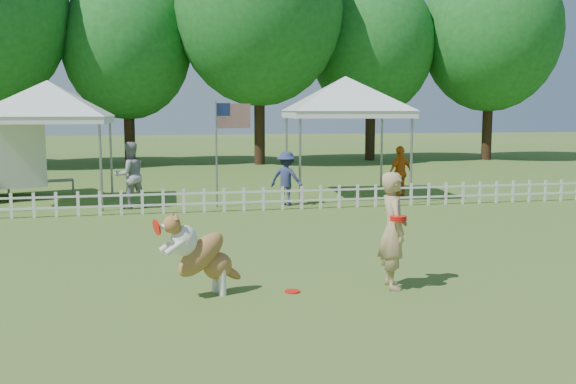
# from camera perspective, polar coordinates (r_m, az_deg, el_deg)

# --- Properties ---
(ground) EXTENTS (120.00, 120.00, 0.00)m
(ground) POSITION_cam_1_polar(r_m,az_deg,el_deg) (9.44, 0.62, -8.20)
(ground) COLOR #355C1D
(ground) RESTS_ON ground
(picket_fence) EXTENTS (22.00, 0.08, 0.60)m
(picket_fence) POSITION_cam_1_polar(r_m,az_deg,el_deg) (16.15, -4.82, -0.67)
(picket_fence) COLOR silver
(picket_fence) RESTS_ON ground
(handler) EXTENTS (0.46, 0.64, 1.66)m
(handler) POSITION_cam_1_polar(r_m,az_deg,el_deg) (9.20, 9.32, -3.38)
(handler) COLOR tan
(handler) RESTS_ON ground
(dog) EXTENTS (1.19, 0.76, 1.17)m
(dog) POSITION_cam_1_polar(r_m,az_deg,el_deg) (8.78, -7.62, -5.51)
(dog) COLOR brown
(dog) RESTS_ON ground
(frisbee_on_turf) EXTENTS (0.26, 0.26, 0.02)m
(frisbee_on_turf) POSITION_cam_1_polar(r_m,az_deg,el_deg) (9.04, 0.38, -8.83)
(frisbee_on_turf) COLOR red
(frisbee_on_turf) RESTS_ON ground
(canopy_tent_left) EXTENTS (3.22, 3.22, 3.24)m
(canopy_tent_left) POSITION_cam_1_polar(r_m,az_deg,el_deg) (18.30, -20.40, 3.98)
(canopy_tent_left) COLOR silver
(canopy_tent_left) RESTS_ON ground
(canopy_tent_right) EXTENTS (3.60, 3.60, 3.43)m
(canopy_tent_right) POSITION_cam_1_polar(r_m,az_deg,el_deg) (18.78, 5.06, 4.76)
(canopy_tent_right) COLOR silver
(canopy_tent_right) RESTS_ON ground
(flag_pole) EXTENTS (1.04, 0.44, 2.77)m
(flag_pole) POSITION_cam_1_polar(r_m,az_deg,el_deg) (16.77, -6.38, 3.33)
(flag_pole) COLOR gray
(flag_pole) RESTS_ON ground
(spectator_a) EXTENTS (1.02, 0.92, 1.72)m
(spectator_a) POSITION_cam_1_polar(r_m,az_deg,el_deg) (17.04, -13.88, 1.45)
(spectator_a) COLOR #96969B
(spectator_a) RESTS_ON ground
(spectator_b) EXTENTS (1.07, 0.97, 1.44)m
(spectator_b) POSITION_cam_1_polar(r_m,az_deg,el_deg) (17.10, -0.13, 1.21)
(spectator_b) COLOR navy
(spectator_b) RESTS_ON ground
(spectator_c) EXTENTS (0.96, 0.72, 1.52)m
(spectator_c) POSITION_cam_1_polar(r_m,az_deg,el_deg) (18.73, 9.96, 1.75)
(spectator_c) COLOR orange
(spectator_c) RESTS_ON ground
(tree_center_left) EXTENTS (6.00, 6.00, 9.80)m
(tree_center_left) POSITION_cam_1_polar(r_m,az_deg,el_deg) (31.48, -14.10, 11.36)
(tree_center_left) COLOR #18551C
(tree_center_left) RESTS_ON ground
(tree_center_right) EXTENTS (7.60, 7.60, 12.60)m
(tree_center_right) POSITION_cam_1_polar(r_m,az_deg,el_deg) (30.53, -2.59, 14.34)
(tree_center_right) COLOR #18551C
(tree_center_right) RESTS_ON ground
(tree_right) EXTENTS (6.20, 6.20, 10.40)m
(tree_right) POSITION_cam_1_polar(r_m,az_deg,el_deg) (33.36, 7.42, 11.78)
(tree_right) COLOR #18551C
(tree_right) RESTS_ON ground
(tree_far_right) EXTENTS (7.00, 7.00, 11.40)m
(tree_far_right) POSITION_cam_1_polar(r_m,az_deg,el_deg) (34.95, 17.53, 12.12)
(tree_far_right) COLOR #18551C
(tree_far_right) RESTS_ON ground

